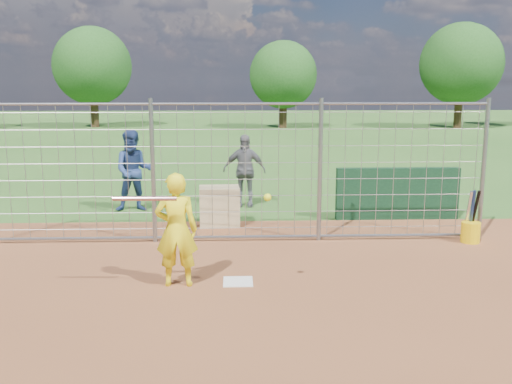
{
  "coord_description": "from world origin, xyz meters",
  "views": [
    {
      "loc": [
        -0.03,
        -8.12,
        2.88
      ],
      "look_at": [
        0.3,
        0.8,
        1.15
      ],
      "focal_mm": 40.0,
      "sensor_mm": 36.0,
      "label": 1
    }
  ],
  "objects_px": {
    "batter": "(176,230)",
    "equipment_bin": "(219,206)",
    "bystander_b": "(244,170)",
    "bucket_with_bats": "(471,229)",
    "bystander_a": "(134,171)"
  },
  "relations": [
    {
      "from": "bystander_a",
      "to": "bystander_b",
      "type": "height_order",
      "value": "bystander_a"
    },
    {
      "from": "batter",
      "to": "equipment_bin",
      "type": "bearing_deg",
      "value": -99.25
    },
    {
      "from": "bystander_b",
      "to": "equipment_bin",
      "type": "bearing_deg",
      "value": -100.66
    },
    {
      "from": "batter",
      "to": "equipment_bin",
      "type": "relative_size",
      "value": 2.05
    },
    {
      "from": "bystander_b",
      "to": "bucket_with_bats",
      "type": "bearing_deg",
      "value": -33.14
    },
    {
      "from": "equipment_bin",
      "to": "bucket_with_bats",
      "type": "relative_size",
      "value": 0.82
    },
    {
      "from": "bystander_b",
      "to": "batter",
      "type": "bearing_deg",
      "value": -95.63
    },
    {
      "from": "bystander_a",
      "to": "bucket_with_bats",
      "type": "xyz_separation_m",
      "value": [
        6.54,
        -2.84,
        -0.67
      ]
    },
    {
      "from": "batter",
      "to": "equipment_bin",
      "type": "distance_m",
      "value": 3.52
    },
    {
      "from": "batter",
      "to": "bucket_with_bats",
      "type": "height_order",
      "value": "batter"
    },
    {
      "from": "batter",
      "to": "bucket_with_bats",
      "type": "distance_m",
      "value": 5.53
    },
    {
      "from": "bystander_b",
      "to": "bucket_with_bats",
      "type": "height_order",
      "value": "bystander_b"
    },
    {
      "from": "bystander_a",
      "to": "bucket_with_bats",
      "type": "distance_m",
      "value": 7.16
    },
    {
      "from": "bystander_a",
      "to": "equipment_bin",
      "type": "height_order",
      "value": "bystander_a"
    },
    {
      "from": "bystander_b",
      "to": "bucket_with_bats",
      "type": "xyz_separation_m",
      "value": [
        4.06,
        -3.25,
        -0.6
      ]
    }
  ]
}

